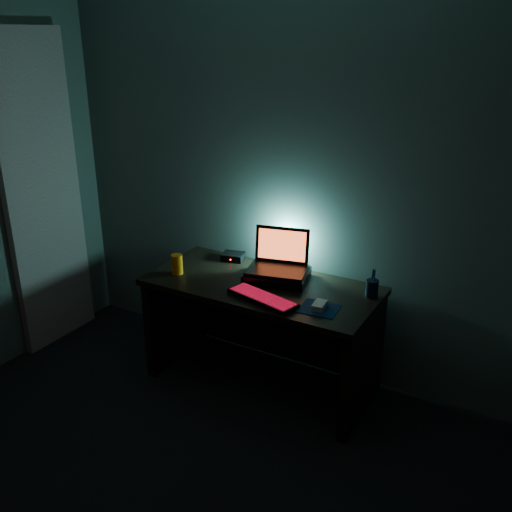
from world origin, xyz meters
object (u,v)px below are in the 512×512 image
(laptop, at_px, (279,260))
(mouse, at_px, (319,305))
(juice_glass, at_px, (177,264))
(keyboard, at_px, (263,298))
(pen_cup, at_px, (372,288))
(router, at_px, (233,257))

(laptop, relative_size, mouse, 3.78)
(laptop, relative_size, juice_glass, 3.23)
(laptop, xyz_separation_m, juice_glass, (-0.62, -0.29, -0.05))
(keyboard, relative_size, mouse, 4.28)
(laptop, height_order, pen_cup, laptop)
(pen_cup, distance_m, juice_glass, 1.28)
(mouse, bearing_deg, juice_glass, 173.58)
(keyboard, height_order, router, router)
(router, bearing_deg, pen_cup, -18.16)
(keyboard, bearing_deg, laptop, 115.82)
(mouse, height_order, router, router)
(juice_glass, bearing_deg, router, 62.99)
(juice_glass, bearing_deg, pen_cup, 13.37)
(mouse, xyz_separation_m, pen_cup, (0.21, 0.31, 0.03))
(mouse, distance_m, router, 0.93)
(keyboard, distance_m, router, 0.68)
(mouse, bearing_deg, pen_cup, 49.45)
(pen_cup, relative_size, juice_glass, 0.82)
(laptop, distance_m, pen_cup, 0.64)
(laptop, height_order, mouse, laptop)
(pen_cup, bearing_deg, juice_glass, -166.63)
(router, bearing_deg, juice_glass, -130.10)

